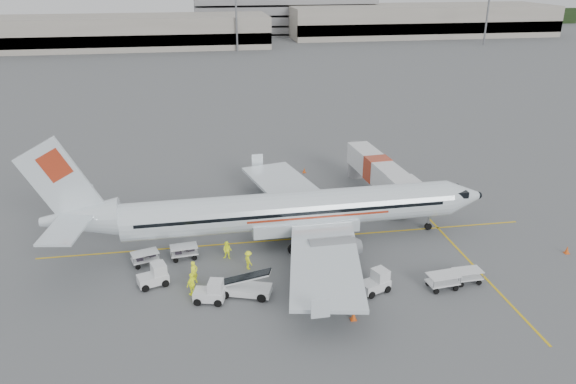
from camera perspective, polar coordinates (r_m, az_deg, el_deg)
name	(u,v)px	position (r m, az deg, el deg)	size (l,w,h in m)	color
ground	(292,239)	(50.93, 0.38, -4.80)	(360.00, 360.00, 0.00)	#56595B
stripe_lead	(292,239)	(50.93, 0.38, -4.80)	(44.00, 0.20, 0.01)	yellow
stripe_cross	(478,270)	(48.57, 18.74, -7.53)	(0.20, 20.00, 0.01)	yellow
terminal_west	(77,33)	(178.58, -20.60, 14.89)	(110.00, 22.00, 9.00)	gray
terminal_east	(420,20)	(205.84, 13.26, 16.62)	(90.00, 26.00, 10.00)	gray
parking_garage	(283,12)	(207.93, -0.47, 17.78)	(62.00, 24.00, 14.00)	slate
treeline	(211,21)	(220.74, -7.83, 16.80)	(300.00, 3.00, 6.00)	black
mast_center	(236,10)	(163.64, -5.29, 17.89)	(3.20, 1.20, 22.00)	slate
mast_east	(488,7)	(185.29, 19.68, 17.26)	(3.20, 1.20, 22.00)	slate
aircraft	(292,187)	(48.31, 0.41, 0.55)	(38.47, 30.15, 10.60)	white
jet_bridge	(377,177)	(60.16, 9.01, 1.50)	(3.06, 16.29, 4.28)	white
belt_loader	(245,279)	(42.33, -4.38, -8.78)	(5.13, 1.92, 2.78)	white
tug_fore	(375,282)	(43.36, 8.80, -8.98)	(2.25, 1.29, 1.74)	white
tug_mid	(209,291)	(42.13, -8.02, -9.95)	(2.24, 1.28, 1.73)	white
tug_aft	(153,275)	(44.86, -13.59, -8.23)	(2.27, 1.30, 1.76)	white
cart_loaded_a	(184,252)	(48.30, -10.51, -6.02)	(2.25, 1.33, 1.17)	white
cart_loaded_b	(145,258)	(48.08, -14.30, -6.54)	(2.17, 1.28, 1.13)	white
cart_empty_a	(442,281)	(44.96, 15.42, -8.74)	(2.36, 1.40, 1.23)	white
cart_empty_b	(467,276)	(46.30, 17.74, -8.14)	(2.16, 1.27, 1.12)	white
cone_nose	(567,250)	(54.01, 26.49, -5.27)	(0.43, 0.43, 0.70)	#E45214
cone_port	(304,170)	(66.78, 1.67, 2.24)	(0.40, 0.40, 0.64)	#E45214
cone_stbd	(353,315)	(40.34, 6.67, -12.34)	(0.44, 0.44, 0.71)	#E45214
crew_a	(194,272)	(44.48, -9.52, -8.07)	(0.69, 0.45, 1.88)	#EAF81F
crew_b	(227,250)	(47.62, -6.19, -5.91)	(0.77, 0.60, 1.59)	#EAF81F
crew_c	(248,260)	(45.97, -4.04, -6.91)	(1.04, 0.60, 1.60)	#EAF81F
crew_d	(192,284)	(43.09, -9.72, -9.20)	(1.07, 0.44, 1.82)	#EAF81F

